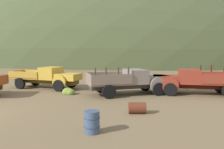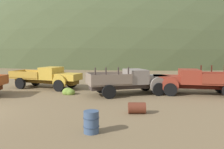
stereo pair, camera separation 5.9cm
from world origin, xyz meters
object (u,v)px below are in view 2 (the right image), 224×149
truck_rust_red (191,81)px  truck_primer_gray (134,81)px  oil_drum_spare (91,122)px  truck_faded_yellow (51,77)px  oil_drum_foreground (137,108)px

truck_rust_red → truck_primer_gray: bearing=10.6°
truck_primer_gray → oil_drum_spare: size_ratio=7.32×
truck_rust_red → truck_faded_yellow: bearing=-2.2°
truck_rust_red → oil_drum_spare: truck_rust_red is taller
truck_faded_yellow → oil_drum_foreground: 10.44m
truck_faded_yellow → truck_primer_gray: truck_primer_gray is taller
truck_rust_red → oil_drum_spare: size_ratio=7.63×
truck_faded_yellow → truck_primer_gray: size_ratio=1.03×
truck_primer_gray → truck_rust_red: same height
truck_primer_gray → oil_drum_foreground: truck_primer_gray is taller
truck_primer_gray → oil_drum_foreground: bearing=-110.6°
oil_drum_spare → oil_drum_foreground: bearing=55.3°
truck_primer_gray → truck_rust_red: size_ratio=0.96×
truck_faded_yellow → truck_primer_gray: (7.15, -2.30, 0.01)m
truck_primer_gray → oil_drum_spare: truck_primer_gray is taller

